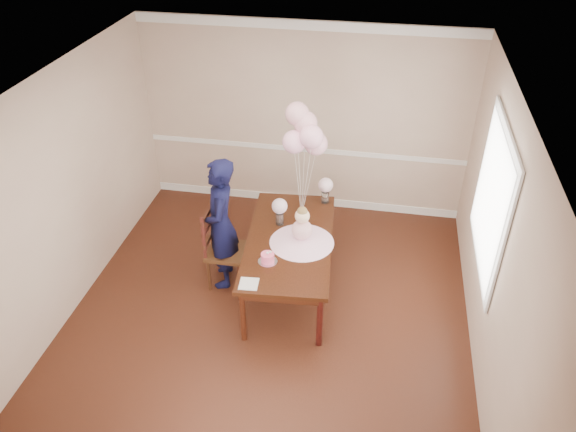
{
  "coord_description": "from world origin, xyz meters",
  "views": [
    {
      "loc": [
        1.07,
        -4.55,
        4.56
      ],
      "look_at": [
        0.13,
        0.57,
        1.05
      ],
      "focal_mm": 35.0,
      "sensor_mm": 36.0,
      "label": 1
    }
  ],
  "objects_px": {
    "dining_chair_seat": "(227,251)",
    "birthday_cake": "(268,258)",
    "dining_table_top": "(289,241)",
    "woman": "(221,224)"
  },
  "relations": [
    {
      "from": "birthday_cake",
      "to": "dining_chair_seat",
      "type": "bearing_deg",
      "value": 144.52
    },
    {
      "from": "dining_table_top",
      "to": "dining_chair_seat",
      "type": "bearing_deg",
      "value": 177.57
    },
    {
      "from": "dining_table_top",
      "to": "woman",
      "type": "height_order",
      "value": "woman"
    },
    {
      "from": "dining_chair_seat",
      "to": "birthday_cake",
      "type": "bearing_deg",
      "value": -35.83
    },
    {
      "from": "dining_table_top",
      "to": "dining_chair_seat",
      "type": "distance_m",
      "value": 0.79
    },
    {
      "from": "birthday_cake",
      "to": "dining_chair_seat",
      "type": "distance_m",
      "value": 0.8
    },
    {
      "from": "woman",
      "to": "birthday_cake",
      "type": "bearing_deg",
      "value": 41.83
    },
    {
      "from": "dining_chair_seat",
      "to": "woman",
      "type": "distance_m",
      "value": 0.37
    },
    {
      "from": "birthday_cake",
      "to": "dining_chair_seat",
      "type": "xyz_separation_m",
      "value": [
        -0.59,
        0.42,
        -0.32
      ]
    },
    {
      "from": "birthday_cake",
      "to": "woman",
      "type": "height_order",
      "value": "woman"
    }
  ]
}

